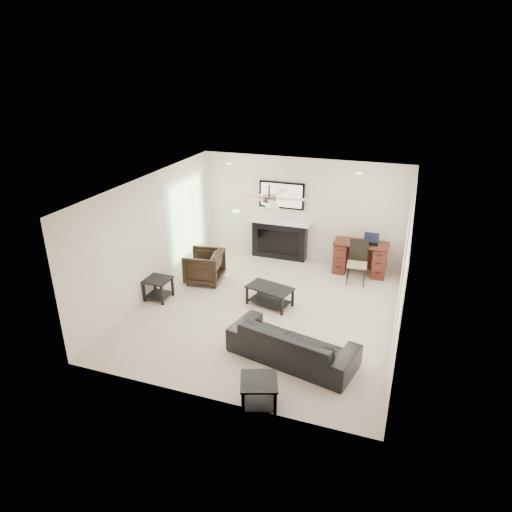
# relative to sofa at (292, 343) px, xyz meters

# --- Properties ---
(room_shell) EXTENTS (5.50, 5.54, 2.52)m
(room_shell) POSITION_rel_sofa_xyz_m (-0.72, 1.49, 1.38)
(room_shell) COLOR beige
(room_shell) RESTS_ON ground
(sofa) EXTENTS (2.24, 1.28, 0.62)m
(sofa) POSITION_rel_sofa_xyz_m (0.00, 0.00, 0.00)
(sofa) COLOR black
(sofa) RESTS_ON ground
(armchair) EXTENTS (0.88, 0.86, 0.72)m
(armchair) POSITION_rel_sofa_xyz_m (-2.60, 2.15, 0.05)
(armchair) COLOR black
(armchair) RESTS_ON ground
(coffee_table) EXTENTS (1.00, 0.71, 0.40)m
(coffee_table) POSITION_rel_sofa_xyz_m (-0.90, 1.60, -0.11)
(coffee_table) COLOR black
(coffee_table) RESTS_ON ground
(end_table_near) EXTENTS (0.66, 0.66, 0.45)m
(end_table_near) POSITION_rel_sofa_xyz_m (-0.15, -1.25, -0.08)
(end_table_near) COLOR black
(end_table_near) RESTS_ON ground
(end_table_left) EXTENTS (0.50, 0.50, 0.45)m
(end_table_left) POSITION_rel_sofa_xyz_m (-3.15, 1.10, -0.08)
(end_table_left) COLOR black
(end_table_left) RESTS_ON ground
(fireplace_unit) EXTENTS (1.52, 0.34, 1.91)m
(fireplace_unit) POSITION_rel_sofa_xyz_m (-1.42, 3.99, 0.65)
(fireplace_unit) COLOR black
(fireplace_unit) RESTS_ON ground
(desk) EXTENTS (1.22, 0.56, 0.76)m
(desk) POSITION_rel_sofa_xyz_m (0.60, 3.72, 0.07)
(desk) COLOR #3E140F
(desk) RESTS_ON ground
(desk_chair) EXTENTS (0.45, 0.47, 0.97)m
(desk_chair) POSITION_rel_sofa_xyz_m (0.60, 3.17, 0.18)
(desk_chair) COLOR black
(desk_chair) RESTS_ON ground
(laptop) EXTENTS (0.33, 0.24, 0.23)m
(laptop) POSITION_rel_sofa_xyz_m (0.80, 3.70, 0.57)
(laptop) COLOR black
(laptop) RESTS_ON desk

